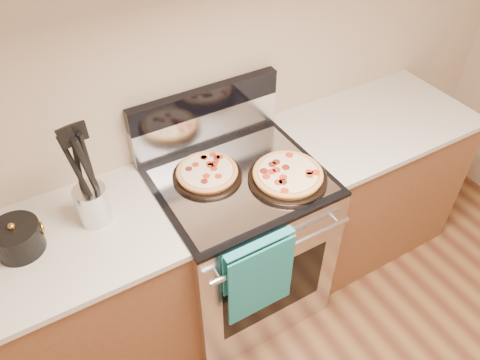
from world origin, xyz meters
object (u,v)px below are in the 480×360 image
pepperoni_pizza_back (207,173)px  saucepan (18,240)px  range_body (239,244)px  pepperoni_pizza_front (288,175)px  utensil_crock (93,205)px

pepperoni_pizza_back → saucepan: bearing=179.8°
range_body → pepperoni_pizza_front: pepperoni_pizza_front is taller
pepperoni_pizza_back → pepperoni_pizza_front: (0.30, -0.20, 0.00)m
pepperoni_pizza_back → utensil_crock: size_ratio=1.86×
utensil_crock → saucepan: size_ratio=0.91×
pepperoni_pizza_back → utensil_crock: (-0.51, 0.01, 0.05)m
pepperoni_pizza_back → pepperoni_pizza_front: 0.36m
pepperoni_pizza_back → pepperoni_pizza_front: bearing=-33.4°
pepperoni_pizza_back → range_body: bearing=-29.5°
pepperoni_pizza_back → saucepan: size_ratio=1.69×
pepperoni_pizza_back → saucepan: 0.82m
range_body → pepperoni_pizza_back: 0.52m
utensil_crock → saucepan: 0.30m
utensil_crock → pepperoni_pizza_back: bearing=-1.6°
range_body → utensil_crock: (-0.64, 0.08, 0.54)m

